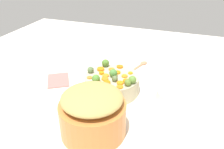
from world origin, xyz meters
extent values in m
cube|color=silver|center=(0.00, 0.00, 0.01)|extent=(2.40, 2.40, 0.02)
cylinder|color=#BBB48E|center=(0.03, -0.03, 0.07)|extent=(0.29, 0.29, 0.09)
cylinder|color=#CC7A3B|center=(-0.29, -0.07, 0.09)|extent=(0.28, 0.28, 0.14)
ellipsoid|color=tan|center=(-0.29, -0.07, 0.19)|extent=(0.25, 0.25, 0.06)
cylinder|color=orange|center=(0.04, -0.14, 0.12)|extent=(0.04, 0.04, 0.01)
cylinder|color=orange|center=(-0.03, 0.07, 0.12)|extent=(0.03, 0.03, 0.01)
cylinder|color=orange|center=(-0.08, -0.01, 0.12)|extent=(0.05, 0.05, 0.01)
cylinder|color=orange|center=(-0.03, -0.10, 0.12)|extent=(0.05, 0.05, 0.01)
cylinder|color=orange|center=(0.04, 0.03, 0.12)|extent=(0.03, 0.03, 0.01)
cylinder|color=orange|center=(0.02, 0.00, 0.12)|extent=(0.05, 0.05, 0.01)
cylinder|color=orange|center=(0.08, 0.05, 0.12)|extent=(0.05, 0.05, 0.01)
cylinder|color=orange|center=(-0.06, -0.11, 0.12)|extent=(0.05, 0.05, 0.01)
cylinder|color=orange|center=(0.10, -0.01, 0.12)|extent=(0.05, 0.05, 0.01)
cylinder|color=orange|center=(0.00, -0.12, 0.12)|extent=(0.05, 0.05, 0.01)
cylinder|color=orange|center=(0.08, -0.05, 0.12)|extent=(0.05, 0.05, 0.01)
cylinder|color=orange|center=(0.05, -0.10, 0.12)|extent=(0.05, 0.05, 0.01)
cylinder|color=orange|center=(-0.01, -0.01, 0.12)|extent=(0.05, 0.05, 0.01)
cylinder|color=orange|center=(-0.05, -0.03, 0.12)|extent=(0.05, 0.05, 0.01)
cylinder|color=orange|center=(0.15, -0.04, 0.12)|extent=(0.05, 0.05, 0.01)
cylinder|color=orange|center=(0.09, -0.12, 0.12)|extent=(0.03, 0.03, 0.01)
sphere|color=olive|center=(-0.03, -0.14, 0.13)|extent=(0.04, 0.04, 0.04)
sphere|color=#5A6D3E|center=(-0.01, -0.06, 0.13)|extent=(0.03, 0.03, 0.03)
sphere|color=#497629|center=(0.13, 0.04, 0.14)|extent=(0.04, 0.04, 0.04)
sphere|color=#556D41|center=(0.03, 0.09, 0.13)|extent=(0.04, 0.04, 0.04)
sphere|color=olive|center=(0.00, -0.15, 0.13)|extent=(0.04, 0.04, 0.04)
sphere|color=#4E8531|center=(-0.05, 0.02, 0.14)|extent=(0.04, 0.04, 0.04)
sphere|color=#4A8539|center=(0.03, -0.04, 0.14)|extent=(0.04, 0.04, 0.04)
cube|color=#B57954|center=(0.31, -0.08, 0.02)|extent=(0.20, 0.08, 0.01)
ellipsoid|color=#B57954|center=(0.43, -0.12, 0.03)|extent=(0.07, 0.06, 0.01)
cylinder|color=white|center=(0.04, -0.39, 0.06)|extent=(0.23, 0.23, 0.08)
cube|color=#AB6D67|center=(0.04, 0.31, 0.02)|extent=(0.21, 0.19, 0.01)
camera|label=1|loc=(-0.98, -0.39, 0.71)|focal=37.11mm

